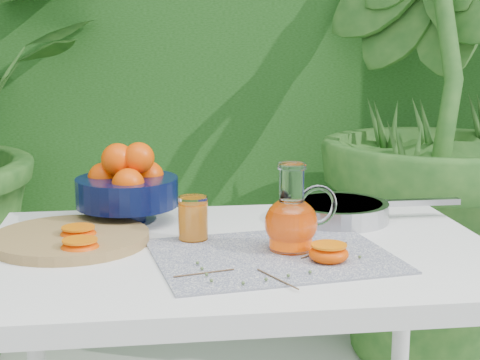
{
  "coord_description": "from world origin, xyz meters",
  "views": [
    {
      "loc": [
        -0.2,
        -1.35,
        1.16
      ],
      "look_at": [
        -0.02,
        0.04,
        0.88
      ],
      "focal_mm": 55.0,
      "sensor_mm": 36.0,
      "label": 1
    }
  ],
  "objects": [
    {
      "name": "juice_tumbler",
      "position": [
        -0.11,
        0.08,
        0.8
      ],
      "size": [
        0.07,
        0.07,
        0.09
      ],
      "color": "white",
      "rests_on": "white_table"
    },
    {
      "name": "white_table",
      "position": [
        -0.02,
        0.02,
        0.67
      ],
      "size": [
        1.0,
        0.7,
        0.75
      ],
      "color": "white",
      "rests_on": "ground"
    },
    {
      "name": "fruit_bowl",
      "position": [
        -0.24,
        0.26,
        0.83
      ],
      "size": [
        0.24,
        0.24,
        0.18
      ],
      "color": "black",
      "rests_on": "white_table"
    },
    {
      "name": "orange_halves",
      "position": [
        -0.18,
        -0.0,
        0.77
      ],
      "size": [
        0.54,
        0.27,
        0.04
      ],
      "color": "#F83E02",
      "rests_on": "white_table"
    },
    {
      "name": "placemat",
      "position": [
        0.03,
        -0.05,
        0.75
      ],
      "size": [
        0.48,
        0.4,
        0.0
      ],
      "primitive_type": "cube",
      "rotation": [
        0.0,
        0.0,
        0.14
      ],
      "color": "#0B113F",
      "rests_on": "white_table"
    },
    {
      "name": "hedge_backdrop",
      "position": [
        0.06,
        2.06,
        1.19
      ],
      "size": [
        8.0,
        1.65,
        2.5
      ],
      "color": "#1D4714",
      "rests_on": "ground"
    },
    {
      "name": "cutting_board",
      "position": [
        -0.35,
        0.09,
        0.76
      ],
      "size": [
        0.34,
        0.34,
        0.02
      ],
      "primitive_type": "cylinder",
      "rotation": [
        0.0,
        0.0,
        -0.08
      ],
      "color": "#9C7646",
      "rests_on": "white_table"
    },
    {
      "name": "saute_pan",
      "position": [
        0.23,
        0.2,
        0.77
      ],
      "size": [
        0.4,
        0.23,
        0.04
      ],
      "color": "#A9A9AE",
      "rests_on": "white_table"
    },
    {
      "name": "potted_plant_right",
      "position": [
        0.8,
        1.18,
        0.91
      ],
      "size": [
        2.07,
        2.07,
        1.82
      ],
      "primitive_type": "imported",
      "rotation": [
        0.0,
        0.0,
        1.72
      ],
      "color": "#22551D",
      "rests_on": "ground"
    },
    {
      "name": "juice_pitcher",
      "position": [
        0.08,
        -0.02,
        0.81
      ],
      "size": [
        0.15,
        0.12,
        0.17
      ],
      "color": "white",
      "rests_on": "white_table"
    },
    {
      "name": "thyme_sprigs",
      "position": [
        0.02,
        -0.12,
        0.76
      ],
      "size": [
        0.35,
        0.27,
        0.01
      ],
      "color": "brown",
      "rests_on": "white_table"
    }
  ]
}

